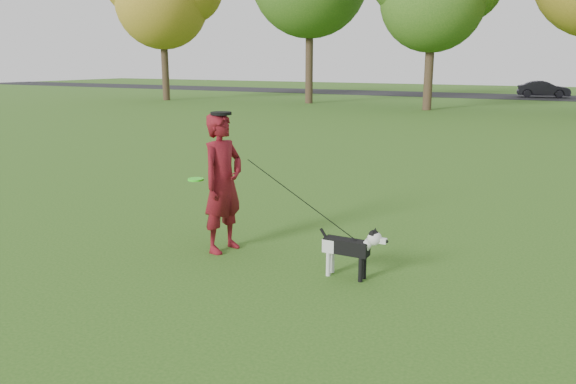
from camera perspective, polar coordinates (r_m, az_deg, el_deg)
The scene contains 6 objects.
ground at distance 7.52m, azimuth -5.15°, elevation -7.86°, with size 120.00×120.00×0.00m, color #285116.
road at distance 46.10m, azimuth 23.31°, elevation 8.84°, with size 120.00×7.00×0.02m, color black.
man at distance 8.02m, azimuth -6.63°, elevation 0.92°, with size 0.73×0.48×2.00m, color #560C16.
dog at distance 7.12m, azimuth 6.49°, elevation -5.49°, with size 0.92×0.18×0.70m.
car_mid at distance 46.00m, azimuth 24.52°, elevation 9.49°, with size 1.27×3.64×1.20m, color black.
man_held_items at distance 7.31m, azimuth 1.15°, elevation -0.60°, with size 2.66×0.39×1.54m.
Camera 1 is at (3.85, -5.86, 2.70)m, focal length 35.00 mm.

